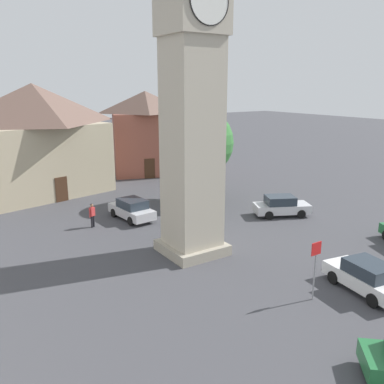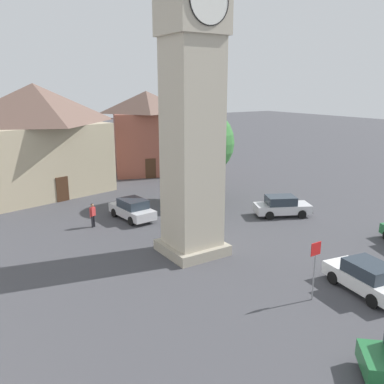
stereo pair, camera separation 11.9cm
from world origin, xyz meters
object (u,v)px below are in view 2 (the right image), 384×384
(clock_tower, at_px, (192,25))
(tree, at_px, (201,142))
(car_red_corner, at_px, (282,206))
(car_black_far, at_px, (132,209))
(building_hall_far, at_px, (37,139))
(car_silver_kerb, at_px, (366,277))
(building_terrace_right, at_px, (147,132))
(pedestrian, at_px, (93,213))
(road_sign, at_px, (315,261))

(clock_tower, xyz_separation_m, tree, (6.44, 8.63, -7.51))
(car_red_corner, xyz_separation_m, car_black_far, (-9.75, 5.43, 0.00))
(tree, relative_size, building_hall_far, 0.61)
(clock_tower, height_order, car_silver_kerb, clock_tower)
(building_terrace_right, bearing_deg, tree, -97.24)
(car_silver_kerb, bearing_deg, car_black_far, 105.79)
(pedestrian, bearing_deg, road_sign, -71.97)
(car_black_far, relative_size, building_terrace_right, 0.48)
(clock_tower, xyz_separation_m, car_silver_kerb, (4.27, -8.55, -11.79))
(building_terrace_right, bearing_deg, pedestrian, -129.24)
(tree, height_order, building_hall_far, building_hall_far)
(clock_tower, distance_m, car_black_far, 14.02)
(tree, bearing_deg, clock_tower, -126.76)
(pedestrian, height_order, road_sign, road_sign)
(car_black_far, height_order, building_hall_far, building_hall_far)
(building_hall_far, bearing_deg, car_red_corner, -51.37)
(car_black_far, bearing_deg, tree, 8.87)
(car_silver_kerb, relative_size, tree, 0.56)
(pedestrian, xyz_separation_m, building_hall_far, (-0.66, 11.52, 3.96))
(car_silver_kerb, bearing_deg, road_sign, 161.80)
(car_silver_kerb, height_order, road_sign, road_sign)
(tree, distance_m, road_sign, 17.29)
(tree, bearing_deg, car_red_corner, -65.10)
(clock_tower, relative_size, building_terrace_right, 2.39)
(car_silver_kerb, xyz_separation_m, pedestrian, (-7.60, 15.99, 0.25))
(building_hall_far, bearing_deg, building_terrace_right, 11.42)
(car_black_far, relative_size, tree, 0.55)
(tree, bearing_deg, building_hall_far, 135.26)
(clock_tower, xyz_separation_m, car_black_far, (-0.29, 7.58, -11.79))
(building_terrace_right, bearing_deg, car_black_far, -121.17)
(pedestrian, distance_m, tree, 10.64)
(tree, bearing_deg, building_terrace_right, 82.76)
(car_red_corner, xyz_separation_m, tree, (-3.01, 6.48, 4.28))
(building_hall_far, bearing_deg, car_silver_kerb, -73.30)
(car_red_corner, height_order, tree, tree)
(car_silver_kerb, height_order, car_black_far, same)
(car_silver_kerb, distance_m, road_sign, 3.04)
(car_silver_kerb, height_order, pedestrian, pedestrian)
(car_red_corner, distance_m, road_sign, 12.63)
(clock_tower, relative_size, building_hall_far, 1.66)
(pedestrian, distance_m, road_sign, 15.91)
(building_terrace_right, distance_m, road_sign, 29.90)
(building_terrace_right, xyz_separation_m, building_hall_far, (-12.06, -2.44, 0.41))
(building_hall_far, relative_size, road_sign, 4.61)
(clock_tower, bearing_deg, car_silver_kerb, -63.48)
(clock_tower, distance_m, car_red_corner, 15.26)
(building_terrace_right, distance_m, building_hall_far, 12.31)
(car_silver_kerb, xyz_separation_m, building_hall_far, (-8.25, 27.51, 4.21))
(car_silver_kerb, relative_size, pedestrian, 2.57)
(building_hall_far, xyz_separation_m, road_sign, (5.57, -26.63, -3.07))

